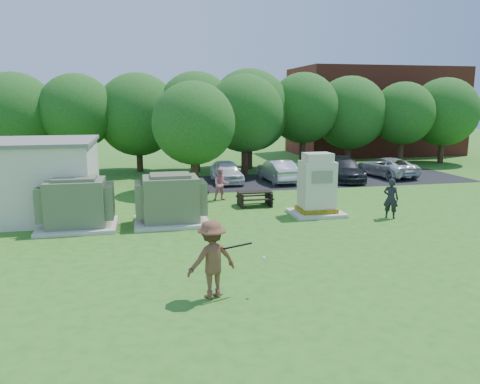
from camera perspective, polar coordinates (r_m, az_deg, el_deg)
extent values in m
plane|color=#2D6619|center=(15.79, 3.07, -7.37)|extent=(120.00, 120.00, 0.00)
cube|color=maroon|center=(46.92, 16.01, 9.43)|extent=(15.00, 8.00, 8.00)
cube|color=#232326|center=(30.44, 9.17, 1.49)|extent=(20.00, 6.00, 0.01)
cube|color=beige|center=(19.74, -19.15, -3.98)|extent=(3.00, 2.40, 0.15)
cube|color=#5C694B|center=(19.52, -19.33, -1.21)|extent=(2.20, 1.80, 1.80)
cube|color=#5C694B|center=(19.35, -19.51, 1.57)|extent=(1.60, 1.30, 0.12)
cube|color=#5C694B|center=(19.72, -22.99, -1.28)|extent=(0.32, 1.50, 1.35)
cube|color=#5C694B|center=(19.39, -15.61, -1.00)|extent=(0.32, 1.50, 1.35)
cube|color=beige|center=(19.61, -8.35, -3.57)|extent=(3.00, 2.40, 0.15)
cube|color=#616A4A|center=(19.39, -8.43, -0.78)|extent=(2.20, 1.80, 1.80)
cube|color=#616A4A|center=(19.22, -8.51, 2.02)|extent=(1.60, 1.30, 0.12)
cube|color=#616A4A|center=(19.35, -12.18, -0.86)|extent=(0.32, 1.50, 1.35)
cube|color=#616A4A|center=(19.50, -4.71, -0.55)|extent=(0.32, 1.50, 1.35)
cube|color=beige|center=(21.11, 9.26, -2.54)|extent=(2.26, 1.85, 0.15)
cube|color=yellow|center=(21.07, 9.27, -2.09)|extent=(1.60, 1.29, 0.19)
cube|color=beige|center=(20.85, 9.36, 0.91)|extent=(1.44, 1.13, 2.06)
cube|color=beige|center=(20.68, 9.47, 4.21)|extent=(1.18, 0.93, 0.36)
cube|color=gray|center=(20.24, 10.02, 1.77)|extent=(0.93, 0.04, 0.51)
cube|color=black|center=(22.49, 1.80, -0.01)|extent=(1.64, 0.64, 0.05)
cube|color=black|center=(23.02, 1.50, -0.44)|extent=(1.64, 0.23, 0.05)
cube|color=black|center=(22.07, 2.11, -0.95)|extent=(1.64, 0.23, 0.05)
cube|color=black|center=(22.40, 0.03, -0.93)|extent=(0.07, 1.23, 0.67)
cube|color=black|center=(22.73, 3.53, -0.77)|extent=(0.07, 1.23, 0.67)
imported|color=brown|center=(12.06, -3.45, -8.18)|extent=(1.48, 1.10, 2.04)
imported|color=black|center=(21.07, 17.92, -0.76)|extent=(0.75, 0.72, 1.74)
imported|color=#D47084|center=(23.69, -2.34, 0.93)|extent=(0.81, 0.64, 1.65)
imported|color=white|center=(29.03, -1.66, 2.53)|extent=(1.67, 4.05, 1.37)
imported|color=silver|center=(29.35, 4.60, 2.60)|extent=(1.70, 4.25, 1.38)
imported|color=black|center=(30.54, 12.60, 2.69)|extent=(2.80, 5.01, 1.37)
imported|color=silver|center=(32.74, 17.37, 2.93)|extent=(2.88, 4.95, 1.30)
cylinder|color=black|center=(12.06, -0.26, -6.58)|extent=(0.81, 0.37, 0.06)
cylinder|color=maroon|center=(11.87, -2.63, -6.88)|extent=(0.23, 0.14, 0.06)
sphere|color=white|center=(12.21, 2.91, -8.05)|extent=(0.09, 0.09, 0.09)
cylinder|color=#47301E|center=(35.00, -25.38, 3.78)|extent=(0.44, 0.44, 2.40)
sphere|color=#235B1C|center=(34.81, -25.77, 8.48)|extent=(5.60, 5.60, 5.60)
cylinder|color=#47301E|center=(33.69, -18.99, 4.34)|extent=(0.44, 0.44, 2.80)
sphere|color=#235B1C|center=(33.50, -19.30, 9.27)|extent=(5.00, 5.00, 5.00)
cylinder|color=#47301E|center=(34.27, -12.14, 4.38)|extent=(0.44, 0.44, 2.30)
sphere|color=#235B1C|center=(34.07, -12.34, 9.21)|extent=(5.80, 5.80, 5.80)
cylinder|color=#47301E|center=(33.59, -5.29, 4.79)|extent=(0.44, 0.44, 2.70)
sphere|color=#235B1C|center=(33.40, -5.38, 9.86)|extent=(5.40, 5.40, 5.40)
cylinder|color=#47301E|center=(34.88, 1.15, 4.90)|extent=(0.44, 0.44, 2.50)
sphere|color=#235B1C|center=(34.69, 1.17, 9.92)|extent=(6.00, 6.00, 6.00)
cylinder|color=#47301E|center=(35.61, 7.60, 5.26)|extent=(0.44, 0.44, 2.90)
sphere|color=#235B1C|center=(35.44, 7.73, 10.11)|extent=(5.20, 5.20, 5.20)
cylinder|color=#47301E|center=(37.71, 13.04, 5.01)|extent=(0.44, 0.44, 2.40)
sphere|color=#235B1C|center=(37.53, 13.24, 9.38)|extent=(5.60, 5.60, 5.60)
cylinder|color=#47301E|center=(38.79, 18.99, 5.00)|extent=(0.44, 0.44, 2.60)
sphere|color=#235B1C|center=(38.63, 19.25, 9.04)|extent=(4.80, 4.80, 4.80)
cylinder|color=#47301E|center=(41.48, 23.32, 4.99)|extent=(0.44, 0.44, 2.50)
sphere|color=#235B1C|center=(41.32, 23.63, 8.94)|extent=(5.40, 5.40, 5.40)
cylinder|color=#47301E|center=(26.39, -5.56, 2.75)|extent=(0.44, 0.44, 2.40)
sphere|color=#235B1C|center=(26.15, -5.66, 8.36)|extent=(4.60, 4.60, 4.60)
cylinder|color=#47301E|center=(31.94, 0.55, 4.43)|extent=(0.44, 0.44, 2.60)
sphere|color=#235B1C|center=(31.74, 0.56, 9.56)|extent=(5.20, 5.20, 5.20)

